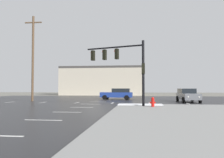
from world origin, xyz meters
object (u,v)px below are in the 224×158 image
at_px(sedan_grey, 188,95).
at_px(utility_pole_far, 33,57).
at_px(fire_hydrant, 153,102).
at_px(traffic_signal_mast, 123,61).
at_px(sedan_blue, 118,94).

relative_size(sedan_grey, utility_pole_far, 0.43).
height_order(sedan_grey, utility_pole_far, utility_pole_far).
relative_size(fire_hydrant, utility_pole_far, 0.07).
relative_size(traffic_signal_mast, sedan_blue, 1.23).
height_order(sedan_blue, utility_pole_far, utility_pole_far).
bearing_deg(fire_hydrant, sedan_grey, 63.08).
bearing_deg(sedan_blue, fire_hydrant, 108.79).
height_order(sedan_blue, sedan_grey, same).
height_order(traffic_signal_mast, sedan_blue, traffic_signal_mast).
relative_size(fire_hydrant, sedan_grey, 0.17).
bearing_deg(traffic_signal_mast, sedan_blue, -63.85).
height_order(traffic_signal_mast, sedan_grey, traffic_signal_mast).
distance_m(fire_hydrant, sedan_grey, 10.03).
xyz_separation_m(fire_hydrant, sedan_grey, (4.54, 8.94, 0.32)).
bearing_deg(utility_pole_far, fire_hydrant, -30.74).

